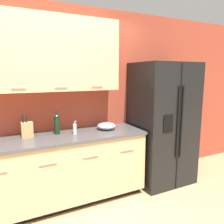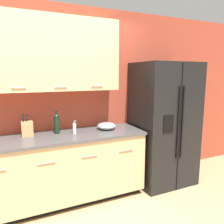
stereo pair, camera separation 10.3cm
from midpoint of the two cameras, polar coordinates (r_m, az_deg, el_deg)
wall_back at (r=3.05m, az=-13.55°, el=5.55°), size 10.00×0.39×2.60m
counter_unit at (r=3.02m, az=-11.49°, el=-14.15°), size 2.12×0.64×0.91m
refrigerator at (r=3.47m, az=14.12°, el=-3.02°), size 0.88×0.75×1.85m
knife_block at (r=2.90m, az=-20.34°, el=-4.10°), size 0.14×0.11×0.28m
wine_bottle at (r=2.92m, az=-13.25°, el=-2.88°), size 0.07×0.07×0.30m
soap_dispenser at (r=2.89m, az=-8.77°, el=-4.24°), size 0.05×0.05×0.17m
mixing_bowl at (r=3.08m, az=-0.49°, el=-3.65°), size 0.26×0.26×0.09m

